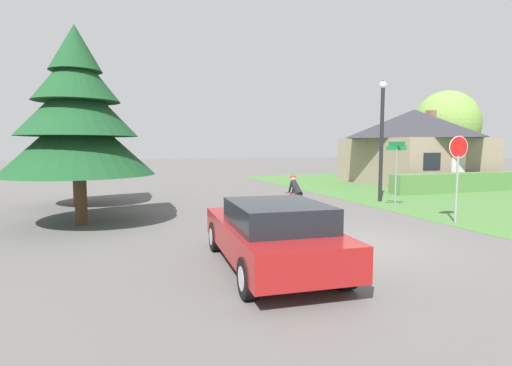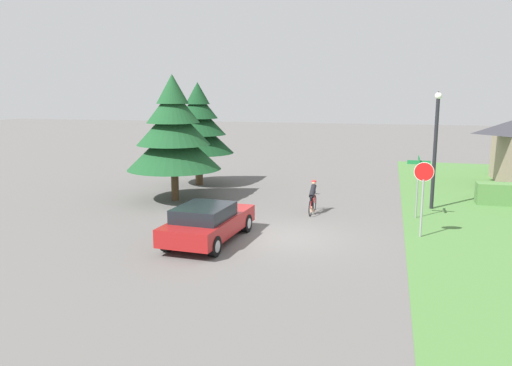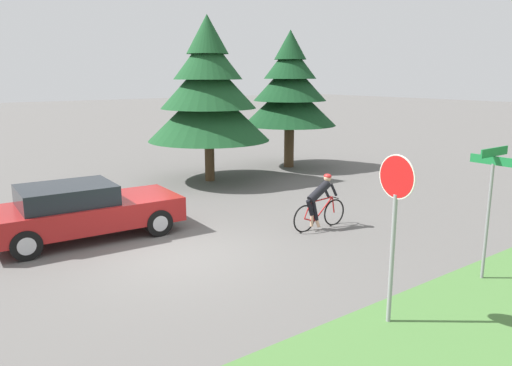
% 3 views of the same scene
% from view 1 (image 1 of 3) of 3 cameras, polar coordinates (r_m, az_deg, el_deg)
% --- Properties ---
extents(ground_plane, '(140.00, 140.00, 0.00)m').
position_cam_1_polar(ground_plane, '(10.03, 12.84, -8.54)').
color(ground_plane, '#5B5956').
extents(cottage_house, '(7.24, 8.18, 4.77)m').
position_cam_1_polar(cottage_house, '(27.72, 21.53, 5.07)').
color(cottage_house, gray).
rests_on(cottage_house, ground).
extents(hedge_row, '(9.13, 0.90, 0.99)m').
position_cam_1_polar(hedge_row, '(23.61, 27.91, 0.10)').
color(hedge_row, '#4C7A3D').
rests_on(hedge_row, ground).
extents(sedan_left_lane, '(2.11, 4.49, 1.34)m').
position_cam_1_polar(sedan_left_lane, '(7.79, 2.29, -7.24)').
color(sedan_left_lane, maroon).
rests_on(sedan_left_lane, ground).
extents(cyclist, '(0.44, 1.73, 1.41)m').
position_cam_1_polar(cyclist, '(13.50, 5.72, -1.96)').
color(cyclist, black).
rests_on(cyclist, ground).
extents(stop_sign, '(0.68, 0.07, 2.69)m').
position_cam_1_polar(stop_sign, '(13.75, 26.88, 2.67)').
color(stop_sign, gray).
rests_on(stop_sign, ground).
extents(street_lamp, '(0.30, 0.30, 5.14)m').
position_cam_1_polar(street_lamp, '(17.84, 17.52, 6.76)').
color(street_lamp, black).
rests_on(street_lamp, ground).
extents(street_name_sign, '(0.90, 0.90, 2.54)m').
position_cam_1_polar(street_name_sign, '(15.85, 19.40, 2.81)').
color(street_name_sign, gray).
rests_on(street_name_sign, ground).
extents(conifer_tall_near, '(4.41, 4.41, 5.92)m').
position_cam_1_polar(conifer_tall_near, '(13.14, -24.14, 8.49)').
color(conifer_tall_near, '#4C3823').
rests_on(conifer_tall_near, ground).
extents(conifer_tall_far, '(3.89, 3.89, 5.65)m').
position_cam_1_polar(conifer_tall_far, '(17.38, -24.33, 7.77)').
color(conifer_tall_far, '#4C3823').
rests_on(conifer_tall_far, ground).
extents(deciduous_tree_right, '(4.65, 4.65, 6.40)m').
position_cam_1_polar(deciduous_tree_right, '(32.60, 25.54, 7.54)').
color(deciduous_tree_right, '#4C3823').
rests_on(deciduous_tree_right, ground).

